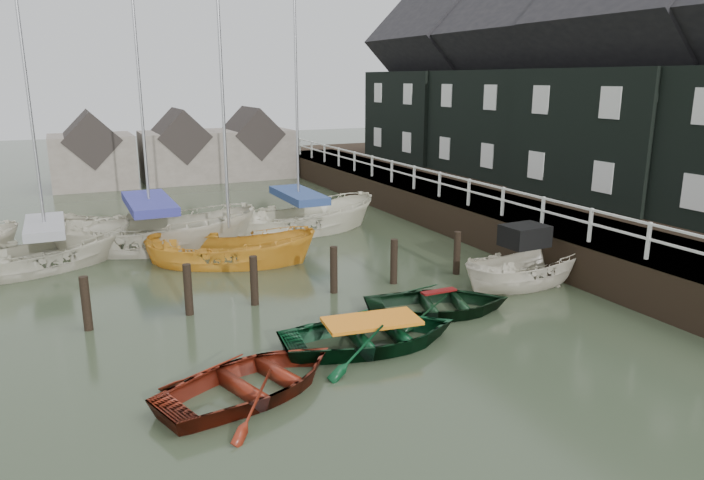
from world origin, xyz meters
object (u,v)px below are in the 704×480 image
rowboat_green (371,346)px  rowboat_dkgreen (438,313)px  sailboat_d (299,230)px  sailboat_a (50,265)px  sailboat_c (231,263)px  rowboat_red (254,393)px  motorboat (526,282)px  sailboat_b (153,248)px

rowboat_green → rowboat_dkgreen: (2.60, 1.18, 0.00)m
sailboat_d → rowboat_green: bearing=167.4°
sailboat_a → sailboat_c: (5.61, -2.15, -0.05)m
rowboat_green → sailboat_c: bearing=15.6°
rowboat_red → sailboat_c: 9.38m
rowboat_red → motorboat: size_ratio=0.87×
motorboat → sailboat_a: size_ratio=0.40×
sailboat_a → rowboat_dkgreen: bearing=-157.2°
sailboat_c → rowboat_red: bearing=-167.4°
motorboat → rowboat_green: bearing=105.7°
rowboat_green → motorboat: motorboat is taller
sailboat_c → sailboat_b: bearing=59.6°
rowboat_green → sailboat_a: bearing=40.5°
rowboat_green → sailboat_c: size_ratio=0.42×
motorboat → sailboat_c: size_ratio=0.45×
rowboat_green → sailboat_d: sailboat_d is taller
rowboat_green → sailboat_d: (2.43, 11.41, 0.06)m
motorboat → sailboat_a: (-13.20, 8.23, -0.02)m
sailboat_a → sailboat_d: (9.31, 1.11, -0.00)m
sailboat_c → rowboat_dkgreen: bearing=-126.7°
rowboat_dkgreen → sailboat_d: bearing=18.5°
rowboat_dkgreen → motorboat: (3.72, 0.89, 0.09)m
rowboat_dkgreen → sailboat_d: size_ratio=0.32×
motorboat → sailboat_a: sailboat_a is taller
sailboat_b → rowboat_green: bearing=-143.3°
rowboat_dkgreen → sailboat_c: 7.97m
sailboat_a → sailboat_c: 6.01m
rowboat_dkgreen → sailboat_b: bearing=48.6°
motorboat → sailboat_c: (-7.59, 6.08, -0.07)m
sailboat_d → sailboat_b: bearing=91.8°
rowboat_red → sailboat_a: bearing=-0.1°
rowboat_dkgreen → sailboat_a: (-9.48, 9.12, 0.07)m
sailboat_b → sailboat_c: size_ratio=1.08×
sailboat_b → motorboat: bearing=-113.4°
rowboat_dkgreen → sailboat_b: (-6.02, 9.99, 0.06)m
rowboat_dkgreen → sailboat_a: size_ratio=0.34×
rowboat_dkgreen → rowboat_red: bearing=128.7°
rowboat_red → rowboat_green: 3.32m
motorboat → sailboat_b: sailboat_b is taller
rowboat_red → rowboat_dkgreen: 6.17m
rowboat_red → sailboat_b: sailboat_b is taller
rowboat_red → rowboat_green: rowboat_green is taller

